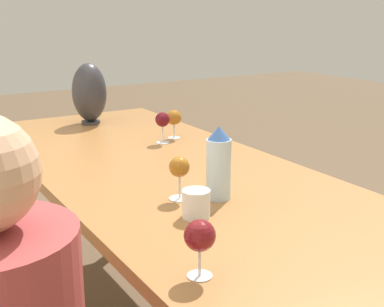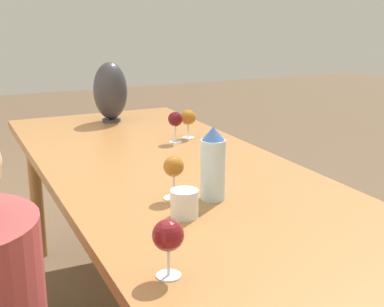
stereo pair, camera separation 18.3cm
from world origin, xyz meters
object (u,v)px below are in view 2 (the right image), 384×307
object	(u,v)px
water_bottle	(213,164)
wine_glass_1	(188,118)
wine_glass_0	(175,120)
water_tumbler	(184,204)
vase	(110,91)
wine_glass_2	(168,236)
wine_glass_3	(174,168)

from	to	relation	value
water_bottle	wine_glass_1	size ratio (longest dim) A/B	1.78
wine_glass_0	water_bottle	bearing A→B (deg)	165.73
water_tumbler	wine_glass_1	xyz separation A→B (m)	(0.86, -0.41, 0.05)
vase	water_bottle	bearing A→B (deg)	177.64
wine_glass_1	wine_glass_2	bearing A→B (deg)	153.27
water_bottle	wine_glass_3	bearing A→B (deg)	62.61
wine_glass_1	wine_glass_3	bearing A→B (deg)	151.98
water_tumbler	wine_glass_1	bearing A→B (deg)	-25.45
wine_glass_1	wine_glass_3	xyz separation A→B (m)	(-0.71, 0.38, 0.01)
wine_glass_2	wine_glass_1	bearing A→B (deg)	-26.73
vase	wine_glass_0	xyz separation A→B (m)	(-0.55, -0.13, -0.06)
water_tumbler	wine_glass_1	size ratio (longest dim) A/B	0.62
water_bottle	wine_glass_0	bearing A→B (deg)	-14.27
wine_glass_0	wine_glass_1	world-z (taller)	wine_glass_0
water_bottle	wine_glass_2	xyz separation A→B (m)	(-0.40, 0.32, -0.02)
wine_glass_3	wine_glass_2	bearing A→B (deg)	155.34
water_tumbler	wine_glass_0	world-z (taller)	wine_glass_0
wine_glass_2	vase	bearing A→B (deg)	-12.59
wine_glass_0	wine_glass_2	distance (m)	1.22
wine_glass_1	wine_glass_2	distance (m)	1.30
water_tumbler	wine_glass_3	world-z (taller)	wine_glass_3
water_bottle	wine_glass_0	distance (m)	0.73
wine_glass_0	wine_glass_3	xyz separation A→B (m)	(-0.66, 0.29, -0.00)
water_tumbler	wine_glass_0	xyz separation A→B (m)	(0.81, -0.32, 0.06)
wine_glass_3	wine_glass_1	bearing A→B (deg)	-28.02
water_tumbler	vase	xyz separation A→B (m)	(1.36, -0.19, 0.12)
water_bottle	vase	world-z (taller)	vase
wine_glass_3	water_bottle	bearing A→B (deg)	-117.39
water_bottle	wine_glass_2	world-z (taller)	water_bottle
water_tumbler	wine_glass_0	bearing A→B (deg)	-21.78
wine_glass_1	water_tumbler	bearing A→B (deg)	154.55
water_tumbler	wine_glass_0	distance (m)	0.87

